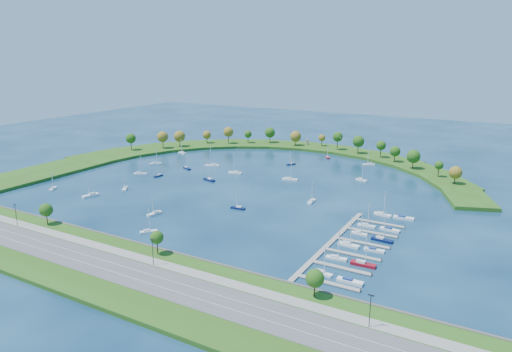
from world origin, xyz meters
The scene contains 38 objects.
ground centered at (0.00, 0.00, 0.00)m, with size 700.00×700.00×0.00m, color #07223C.
south_shoreline centered at (0.03, -122.88, 1.00)m, with size 420.00×43.10×11.60m.
breakwater centered at (-46.33, 48.72, 0.99)m, with size 286.74×247.64×2.00m.
breakwater_trees centered at (-17.67, 85.94, 10.52)m, with size 243.18×96.34×14.30m.
harbor_tower centered at (-11.78, 121.14, 4.33)m, with size 2.60×2.60×4.55m.
dock_system centered at (85.30, -61.00, 0.35)m, with size 24.28×82.00×1.60m.
moored_boat_0 centered at (-9.52, -70.05, 0.90)m, with size 3.52×8.29×11.80m.
moored_boat_1 centered at (-60.10, -64.86, 0.95)m, with size 4.66×9.42×13.34m.
moored_boat_2 centered at (21.09, 19.06, 0.97)m, with size 9.82×4.90×13.91m.
moored_boat_3 centered at (-52.28, 10.64, 0.89)m, with size 8.01×5.52×11.56m.
moored_boat_4 centered at (-79.64, 10.24, 0.90)m, with size 7.04×7.63×11.94m.
moored_boat_5 centered at (-86.86, 49.01, 0.87)m, with size 7.54×3.48×10.69m.
moored_boat_6 centered at (18.67, 89.94, 0.88)m, with size 5.77×7.44×10.99m.
moored_boat_7 centered at (59.94, 40.26, 0.88)m, with size 7.67×3.70×10.87m.
moored_boat_8 centered at (49.84, -14.51, 0.90)m, with size 2.70×8.10×11.73m.
moored_boat_9 centered at (52.30, 82.28, 0.91)m, with size 8.44×6.02×12.26m.
moored_boat_10 centered at (-56.14, -13.98, 0.85)m, with size 2.67×6.66×9.52m.
moored_boat_11 centered at (4.12, 56.69, 0.86)m, with size 5.16×6.91×10.12m.
moored_boat_12 centered at (-69.51, -16.09, 0.92)m, with size 8.43×6.47×12.43m.
moored_boat_13 centered at (-41.37, 25.13, 0.98)m, with size 9.86×7.06×14.32m.
moored_boat_14 centered at (-53.37, -45.91, 0.89)m, with size 6.32×7.55×11.41m.
moored_boat_15 centered at (4.18, -89.36, 0.88)m, with size 6.56×7.06×11.09m.
moored_boat_16 centered at (-89.79, -66.33, 0.87)m, with size 5.63×7.23×10.69m.
moored_boat_17 centered at (21.54, -42.69, 0.88)m, with size 7.70×2.74×11.10m.
moored_boat_18 centered at (-17.17, 16.38, 0.95)m, with size 9.41×4.16×13.37m.
moored_boat_19 centered at (-22.04, -6.01, 0.93)m, with size 9.09×4.77×12.86m.
docked_boat_0 centered at (85.54, -88.49, 0.87)m, with size 7.60×3.23×10.82m.
docked_boat_1 centered at (95.97, -89.79, 0.69)m, with size 9.22×2.62×1.88m.
docked_boat_2 centered at (85.52, -74.38, 0.90)m, with size 8.29×3.16×11.89m.
docked_boat_3 centered at (96.00, -74.55, 0.96)m, with size 9.45×2.87×13.79m.
docked_boat_4 centered at (85.51, -59.97, 0.94)m, with size 9.08×3.28×13.07m.
docked_boat_5 centered at (95.98, -59.77, 0.60)m, with size 8.20×2.80×1.65m.
docked_boat_6 centered at (85.54, -45.56, 0.86)m, with size 7.17×2.40×10.38m.
docked_boat_7 centered at (96.00, -47.95, 0.95)m, with size 9.24×3.28×13.31m.
docked_boat_8 centered at (85.52, -34.99, 0.90)m, with size 8.03×2.66×11.64m.
docked_boat_9 centered at (95.97, -34.69, 0.66)m, with size 9.00×3.38×1.79m.
docked_boat_10 centered at (87.91, -16.48, 0.92)m, with size 8.71×3.42×12.46m.
docked_boat_11 centered at (97.86, -16.43, 0.71)m, with size 9.62×3.54×1.92m.
Camera 1 is at (139.04, -230.92, 76.81)m, focal length 32.41 mm.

